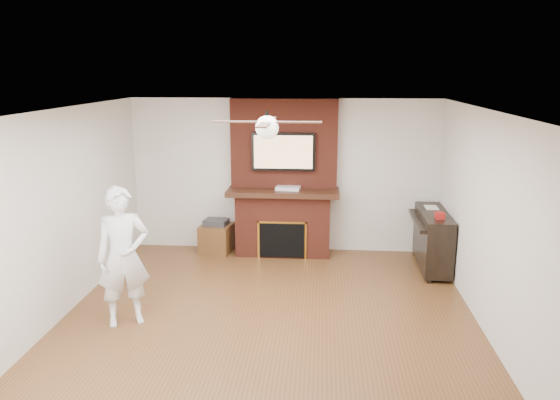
# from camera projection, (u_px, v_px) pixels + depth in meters

# --- Properties ---
(room_shell) EXTENTS (5.36, 5.86, 2.86)m
(room_shell) POSITION_uv_depth(u_px,v_px,m) (267.00, 221.00, 6.25)
(room_shell) COLOR #533218
(room_shell) RESTS_ON ground
(fireplace) EXTENTS (1.78, 0.64, 2.50)m
(fireplace) POSITION_uv_depth(u_px,v_px,m) (283.00, 194.00, 8.78)
(fireplace) COLOR maroon
(fireplace) RESTS_ON ground
(tv) EXTENTS (1.00, 0.08, 0.60)m
(tv) POSITION_uv_depth(u_px,v_px,m) (283.00, 152.00, 8.57)
(tv) COLOR black
(tv) RESTS_ON fireplace
(ceiling_fan) EXTENTS (1.21, 1.21, 0.31)m
(ceiling_fan) POSITION_uv_depth(u_px,v_px,m) (267.00, 126.00, 6.00)
(ceiling_fan) COLOR black
(ceiling_fan) RESTS_ON room_shell
(person) EXTENTS (0.72, 0.63, 1.65)m
(person) POSITION_uv_depth(u_px,v_px,m) (123.00, 257.00, 6.33)
(person) COLOR silver
(person) RESTS_ON ground
(side_table) EXTENTS (0.55, 0.55, 0.56)m
(side_table) POSITION_uv_depth(u_px,v_px,m) (217.00, 237.00, 8.97)
(side_table) COLOR #513017
(side_table) RESTS_ON ground
(piano) EXTENTS (0.53, 1.35, 0.96)m
(piano) POSITION_uv_depth(u_px,v_px,m) (432.00, 238.00, 8.20)
(piano) COLOR black
(piano) RESTS_ON ground
(cable_box) EXTENTS (0.40, 0.26, 0.05)m
(cable_box) POSITION_uv_depth(u_px,v_px,m) (288.00, 188.00, 8.65)
(cable_box) COLOR silver
(cable_box) RESTS_ON fireplace
(candle_orange) EXTENTS (0.07, 0.07, 0.12)m
(candle_orange) POSITION_uv_depth(u_px,v_px,m) (277.00, 254.00, 8.76)
(candle_orange) COLOR orange
(candle_orange) RESTS_ON ground
(candle_green) EXTENTS (0.07, 0.07, 0.09)m
(candle_green) POSITION_uv_depth(u_px,v_px,m) (285.00, 253.00, 8.83)
(candle_green) COLOR #5B8937
(candle_green) RESTS_ON ground
(candle_cream) EXTENTS (0.08, 0.08, 0.11)m
(candle_cream) POSITION_uv_depth(u_px,v_px,m) (283.00, 253.00, 8.82)
(candle_cream) COLOR beige
(candle_cream) RESTS_ON ground
(candle_blue) EXTENTS (0.06, 0.06, 0.09)m
(candle_blue) POSITION_uv_depth(u_px,v_px,m) (300.00, 254.00, 8.79)
(candle_blue) COLOR navy
(candle_blue) RESTS_ON ground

